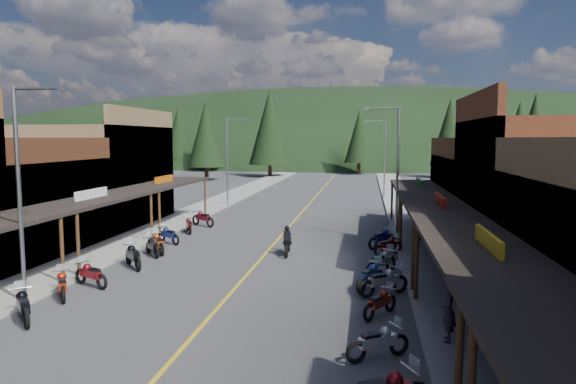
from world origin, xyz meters
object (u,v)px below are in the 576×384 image
at_px(bike_west_6, 91,273).
at_px(pedestrian_east_b, 420,225).
at_px(pedestrian_east_a, 448,311).
at_px(bike_east_10, 382,237).
at_px(pine_1, 208,132).
at_px(pine_8, 152,140).
at_px(pine_9, 519,136).
at_px(pine_11, 500,129).
at_px(bike_west_8, 152,246).
at_px(bike_east_9, 388,245).
at_px(bike_east_7, 370,275).
at_px(pine_7, 179,133).
at_px(streetlight_0, 22,186).
at_px(bike_west_10, 168,234).
at_px(rider_on_bike, 288,243).
at_px(bike_west_4, 23,304).
at_px(shop_west_3, 96,175).
at_px(shop_west_2, 4,207).
at_px(pine_0, 106,136).
at_px(bike_east_4, 378,340).
at_px(bike_west_9, 158,242).
at_px(shop_east_2, 557,198).
at_px(pine_5, 535,128).
at_px(bike_east_5, 380,301).
at_px(bike_east_8, 381,261).
at_px(bike_east_6, 384,280).
at_px(bike_west_5, 62,283).
at_px(bike_west_12, 203,217).
at_px(pine_10, 206,134).
at_px(streetlight_2, 395,167).
at_px(bike_west_11, 189,224).
at_px(pine_4, 450,131).
at_px(pine_3, 359,136).
at_px(shop_east_3, 501,196).
at_px(pine_2, 270,127).
at_px(bike_west_7, 133,255).
at_px(streetlight_3, 383,155).

relative_size(bike_west_6, pedestrian_east_b, 1.11).
height_order(bike_west_6, pedestrian_east_a, pedestrian_east_a).
relative_size(bike_west_6, bike_east_10, 0.93).
bearing_deg(pine_1, pine_8, -86.19).
relative_size(pine_9, pine_11, 0.87).
relative_size(bike_west_8, bike_east_9, 0.99).
xyz_separation_m(bike_east_7, bike_east_9, (0.98, 6.41, -0.05)).
bearing_deg(pine_7, streetlight_0, -73.01).
xyz_separation_m(bike_west_10, rider_on_bike, (7.35, -1.79, 0.07)).
distance_m(bike_west_4, pedestrian_east_a, 13.81).
bearing_deg(shop_west_3, shop_west_2, -89.82).
relative_size(pine_0, bike_east_4, 5.64).
bearing_deg(bike_west_9, shop_east_2, -41.75).
distance_m(pine_5, bike_east_5, 82.48).
distance_m(shop_west_3, bike_east_7, 23.61).
height_order(pine_0, bike_west_9, pine_0).
bearing_deg(streetlight_0, pedestrian_east_a, -5.49).
bearing_deg(bike_east_8, pine_9, 102.94).
height_order(bike_east_6, pedestrian_east_a, pedestrian_east_a).
height_order(streetlight_0, bike_west_5, streetlight_0).
xyz_separation_m(bike_west_12, pedestrian_east_a, (13.79, -19.00, 0.44)).
xyz_separation_m(shop_west_3, rider_on_bike, (15.01, -7.60, -2.87)).
bearing_deg(pine_10, pedestrian_east_b, -57.68).
xyz_separation_m(streetlight_2, bike_west_11, (-13.10, 1.03, -3.90)).
distance_m(bike_west_4, bike_west_12, 19.12).
relative_size(pine_4, rider_on_bike, 5.78).
distance_m(streetlight_2, bike_east_6, 11.43).
bearing_deg(bike_east_10, pine_3, 131.95).
xyz_separation_m(streetlight_0, bike_east_7, (12.46, 4.00, -3.85)).
xyz_separation_m(shop_east_2, pedestrian_east_a, (-6.02, -9.11, -2.44)).
distance_m(bike_west_5, bike_east_4, 12.54).
bearing_deg(streetlight_2, bike_east_7, -98.20).
distance_m(streetlight_0, bike_west_4, 4.24).
distance_m(shop_east_3, bike_west_6, 24.66).
bearing_deg(bike_east_9, streetlight_2, 127.28).
bearing_deg(pine_2, bike_west_9, -85.57).
bearing_deg(bike_west_11, shop_east_2, -46.83).
xyz_separation_m(pine_10, pedestrian_east_b, (26.49, -41.87, -5.71)).
height_order(pine_3, pedestrian_east_a, pine_3).
bearing_deg(shop_west_2, bike_west_10, 26.43).
height_order(pine_7, pine_8, pine_7).
bearing_deg(bike_west_7, bike_east_4, -77.90).
bearing_deg(bike_west_4, shop_west_2, 87.53).
bearing_deg(bike_east_5, bike_west_9, 178.83).
bearing_deg(bike_west_5, bike_east_6, -24.63).
height_order(streetlight_2, bike_east_10, streetlight_2).
bearing_deg(streetlight_3, pine_10, 141.29).
xyz_separation_m(shop_east_3, pine_1, (-37.75, 58.70, 4.70)).
height_order(pine_2, bike_west_10, pine_2).
xyz_separation_m(bike_west_5, bike_west_11, (0.12, 13.97, -0.02)).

